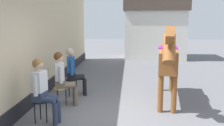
# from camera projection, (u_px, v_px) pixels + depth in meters

# --- Properties ---
(ground_plane) EXTENTS (40.00, 40.00, 0.00)m
(ground_plane) POSITION_uv_depth(u_px,v_px,m) (128.00, 85.00, 8.83)
(ground_plane) COLOR slate
(pub_facade_wall) EXTENTS (0.34, 14.00, 3.40)m
(pub_facade_wall) POSITION_uv_depth(u_px,v_px,m) (35.00, 43.00, 7.27)
(pub_facade_wall) COLOR #CCB793
(pub_facade_wall) RESTS_ON ground_plane
(distant_cottage) EXTENTS (3.40, 2.60, 3.50)m
(distant_cottage) POSITION_uv_depth(u_px,v_px,m) (154.00, 26.00, 14.57)
(distant_cottage) COLOR silver
(distant_cottage) RESTS_ON ground_plane
(seated_visitor_near) EXTENTS (0.61, 0.48, 1.39)m
(seated_visitor_near) POSITION_uv_depth(u_px,v_px,m) (42.00, 87.00, 5.54)
(seated_visitor_near) COLOR black
(seated_visitor_near) RESTS_ON ground_plane
(seated_visitor_middle) EXTENTS (0.61, 0.49, 1.39)m
(seated_visitor_middle) POSITION_uv_depth(u_px,v_px,m) (62.00, 76.00, 6.62)
(seated_visitor_middle) COLOR gold
(seated_visitor_middle) RESTS_ON ground_plane
(seated_visitor_far) EXTENTS (0.61, 0.48, 1.39)m
(seated_visitor_far) POSITION_uv_depth(u_px,v_px,m) (73.00, 69.00, 7.54)
(seated_visitor_far) COLOR black
(seated_visitor_far) RESTS_ON ground_plane
(saddled_horse_center) EXTENTS (0.71, 2.99, 2.06)m
(saddled_horse_center) POSITION_uv_depth(u_px,v_px,m) (168.00, 59.00, 6.89)
(saddled_horse_center) COLOR brown
(saddled_horse_center) RESTS_ON ground_plane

